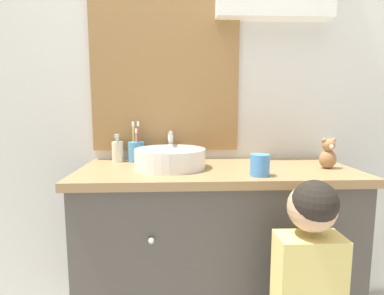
# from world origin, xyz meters

# --- Properties ---
(wall_back) EXTENTS (3.20, 0.18, 2.50)m
(wall_back) POSITION_xyz_m (0.01, 0.62, 1.29)
(wall_back) COLOR silver
(wall_back) RESTS_ON ground_plane
(vanity_counter) EXTENTS (1.22, 0.51, 0.80)m
(vanity_counter) POSITION_xyz_m (0.00, 0.35, 0.40)
(vanity_counter) COLOR #4C4742
(vanity_counter) RESTS_ON ground_plane
(sink_basin) EXTENTS (0.32, 0.37, 0.15)m
(sink_basin) POSITION_xyz_m (-0.21, 0.37, 0.84)
(sink_basin) COLOR white
(sink_basin) RESTS_ON vanity_counter
(toothbrush_holder) EXTENTS (0.08, 0.08, 0.20)m
(toothbrush_holder) POSITION_xyz_m (-0.38, 0.53, 0.85)
(toothbrush_holder) COLOR #4C93C6
(toothbrush_holder) RESTS_ON vanity_counter
(soap_dispenser) EXTENTS (0.06, 0.06, 0.14)m
(soap_dispenser) POSITION_xyz_m (-0.48, 0.53, 0.85)
(soap_dispenser) COLOR beige
(soap_dispenser) RESTS_ON vanity_counter
(child_figure) EXTENTS (0.21, 0.42, 0.85)m
(child_figure) POSITION_xyz_m (0.25, -0.07, 0.49)
(child_figure) COLOR slate
(child_figure) RESTS_ON ground_plane
(teddy_bear) EXTENTS (0.08, 0.06, 0.14)m
(teddy_bear) POSITION_xyz_m (0.49, 0.31, 0.86)
(teddy_bear) COLOR #9E7047
(teddy_bear) RESTS_ON vanity_counter
(drinking_cup) EXTENTS (0.08, 0.08, 0.09)m
(drinking_cup) POSITION_xyz_m (0.15, 0.18, 0.84)
(drinking_cup) COLOR #4789D1
(drinking_cup) RESTS_ON vanity_counter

